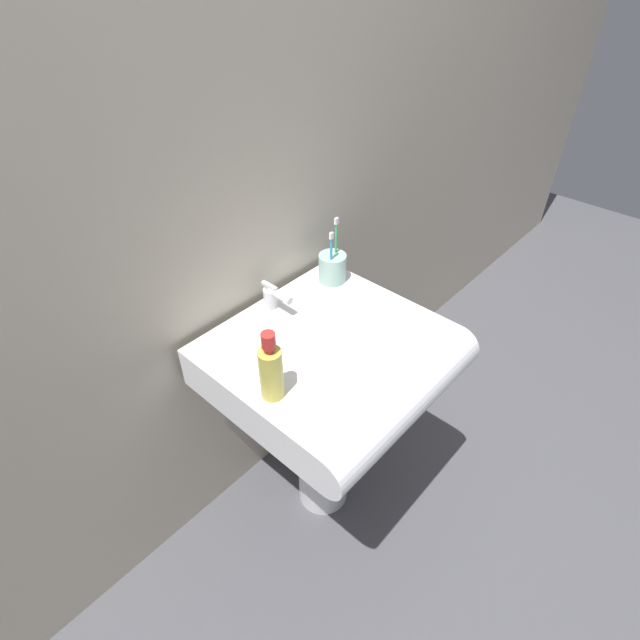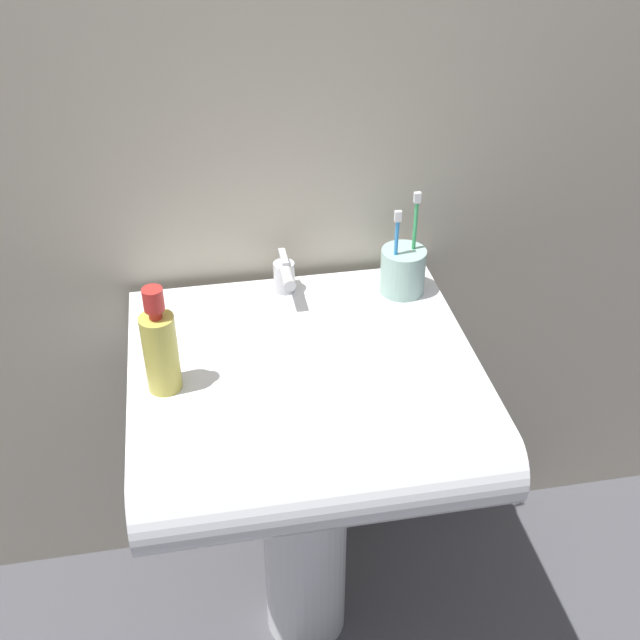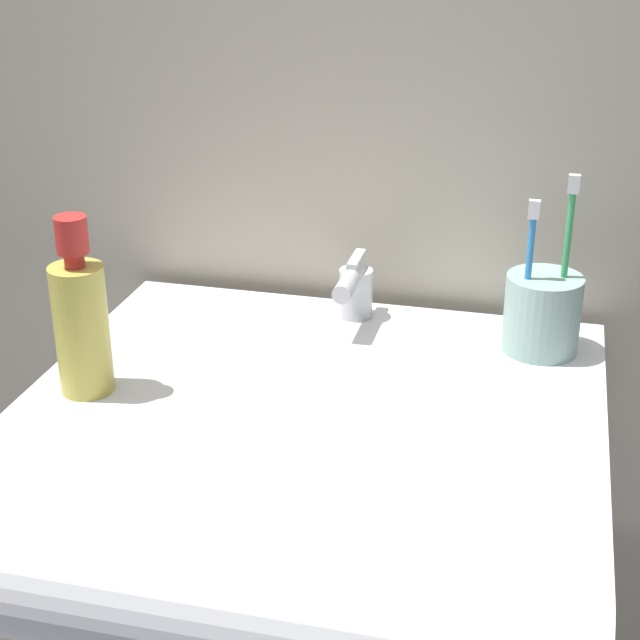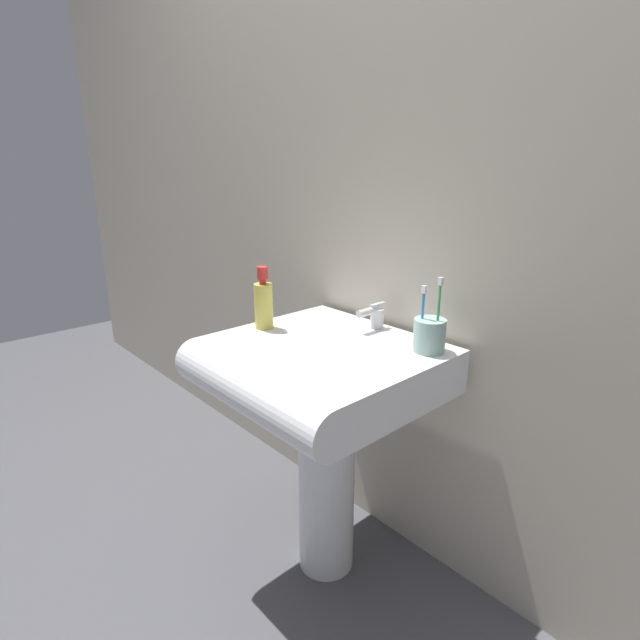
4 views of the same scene
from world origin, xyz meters
TOP-DOWN VIEW (x-y plane):
  - ground_plane at (0.00, 0.00)m, footprint 6.00×6.00m
  - wall_back at (0.00, 0.29)m, footprint 5.00×0.05m
  - sink_pedestal at (0.00, 0.00)m, footprint 0.17×0.17m
  - sink_basin at (0.00, -0.05)m, footprint 0.58×0.56m
  - faucet at (-0.00, 0.19)m, footprint 0.04×0.11m
  - toothbrush_cup at (0.22, 0.16)m, footprint 0.08×0.08m
  - soap_bottle at (-0.23, -0.04)m, footprint 0.06×0.06m

SIDE VIEW (x-z plane):
  - ground_plane at x=0.00m, z-range 0.00..0.00m
  - sink_pedestal at x=0.00m, z-range 0.00..0.62m
  - sink_basin at x=0.00m, z-range 0.62..0.74m
  - faucet at x=0.00m, z-range 0.75..0.82m
  - toothbrush_cup at x=0.22m, z-range 0.69..0.89m
  - soap_bottle at x=-0.23m, z-range 0.73..0.91m
  - wall_back at x=0.00m, z-range 0.00..2.40m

